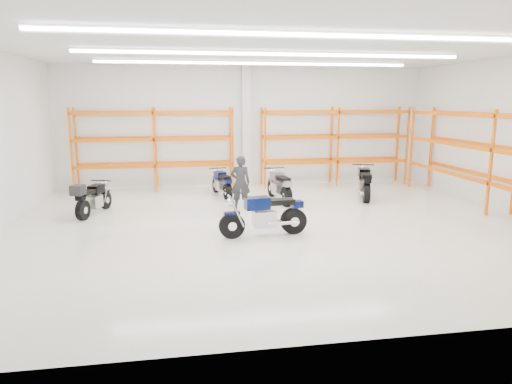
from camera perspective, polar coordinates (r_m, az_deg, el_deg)
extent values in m
plane|color=beige|center=(12.11, 2.74, -4.12)|extent=(14.00, 14.00, 0.00)
cube|color=white|center=(17.61, -1.32, 8.16)|extent=(14.00, 0.02, 4.50)
cube|color=white|center=(6.03, 14.95, 1.61)|extent=(14.00, 0.02, 4.50)
cube|color=white|center=(11.74, 2.95, 17.55)|extent=(14.00, 12.00, 0.02)
cube|color=white|center=(8.84, 7.32, 18.87)|extent=(10.00, 0.22, 0.10)
cube|color=white|center=(12.22, 2.43, 16.84)|extent=(10.00, 0.22, 0.10)
cube|color=white|center=(15.16, 0.02, 15.78)|extent=(10.00, 0.22, 0.10)
cylinder|color=black|center=(10.87, -3.03, -4.25)|extent=(0.63, 0.19, 0.62)
cylinder|color=black|center=(11.28, 4.71, -3.63)|extent=(0.66, 0.25, 0.64)
cylinder|color=silver|center=(10.87, -3.03, -4.25)|extent=(0.22, 0.17, 0.21)
cylinder|color=silver|center=(11.28, 4.71, -3.63)|extent=(0.25, 0.23, 0.23)
cube|color=#06103C|center=(10.79, -3.05, -2.66)|extent=(0.39, 0.19, 0.06)
cube|color=#B7B7BC|center=(11.02, 1.07, -3.33)|extent=(0.57, 0.43, 0.39)
cube|color=#A5A5AA|center=(11.16, 3.01, -3.71)|extent=(0.73, 0.20, 0.08)
cube|color=#06103C|center=(10.88, 0.14, -1.40)|extent=(0.61, 0.41, 0.29)
cube|color=black|center=(11.05, 3.03, -1.22)|extent=(0.71, 0.38, 0.12)
cube|color=#06103C|center=(11.21, 5.14, -1.50)|extent=(0.29, 0.25, 0.17)
cylinder|color=black|center=(10.75, -1.67, -0.32)|extent=(0.11, 0.72, 0.04)
sphere|color=silver|center=(10.72, -3.28, -1.28)|extent=(0.20, 0.20, 0.20)
cylinder|color=silver|center=(11.03, 3.48, -3.91)|extent=(0.78, 0.17, 0.09)
cylinder|color=black|center=(14.54, -18.25, -0.98)|extent=(0.27, 0.54, 0.54)
cylinder|color=black|center=(13.39, -20.83, -2.14)|extent=(0.33, 0.58, 0.55)
cylinder|color=silver|center=(14.54, -18.25, -0.98)|extent=(0.17, 0.21, 0.18)
cylinder|color=silver|center=(13.39, -20.83, -2.14)|extent=(0.23, 0.24, 0.20)
cube|color=black|center=(14.49, -18.31, 0.06)|extent=(0.23, 0.35, 0.05)
cube|color=#B7B7BC|center=(13.92, -19.56, -1.15)|extent=(0.45, 0.54, 0.34)
cube|color=#A5A5AA|center=(13.65, -20.21, -1.81)|extent=(0.30, 0.63, 0.07)
cube|color=black|center=(13.99, -19.35, 0.35)|extent=(0.45, 0.57, 0.25)
cube|color=black|center=(13.56, -20.33, -0.05)|extent=(0.44, 0.64, 0.11)
cube|color=black|center=(13.25, -21.09, -0.67)|extent=(0.26, 0.28, 0.14)
cylinder|color=black|center=(14.22, -18.83, 1.36)|extent=(0.60, 0.23, 0.03)
sphere|color=silver|center=(14.48, -18.30, 0.99)|extent=(0.17, 0.17, 0.17)
cylinder|color=silver|center=(13.68, -20.80, -1.82)|extent=(0.29, 0.66, 0.08)
cube|color=black|center=(13.12, -21.39, 0.23)|extent=(0.39, 0.42, 0.27)
cylinder|color=black|center=(16.33, -5.05, 0.86)|extent=(0.22, 0.55, 0.54)
cylinder|color=black|center=(15.07, -3.55, 0.04)|extent=(0.28, 0.57, 0.55)
cylinder|color=silver|center=(16.33, -5.05, 0.86)|extent=(0.16, 0.20, 0.18)
cylinder|color=silver|center=(15.07, -3.55, 0.04)|extent=(0.22, 0.23, 0.20)
cube|color=#070D47|center=(16.28, -5.07, 1.79)|extent=(0.20, 0.34, 0.05)
cube|color=#B7B7BC|center=(15.65, -4.31, 0.82)|extent=(0.42, 0.52, 0.34)
cube|color=#A5A5AA|center=(15.35, -3.92, 0.27)|extent=(0.24, 0.63, 0.07)
cube|color=#070D47|center=(15.75, -4.50, 2.13)|extent=(0.41, 0.55, 0.25)
cube|color=black|center=(15.28, -3.94, 1.85)|extent=(0.39, 0.63, 0.11)
cube|color=#070D47|center=(14.94, -3.48, 1.36)|extent=(0.24, 0.27, 0.14)
cylinder|color=black|center=(16.00, -4.85, 2.98)|extent=(0.62, 0.17, 0.03)
sphere|color=silver|center=(16.28, -5.12, 2.61)|extent=(0.17, 0.17, 0.17)
cylinder|color=silver|center=(15.28, -4.38, 0.21)|extent=(0.23, 0.67, 0.08)
cylinder|color=black|center=(15.57, 1.98, 0.51)|extent=(0.19, 0.61, 0.61)
cylinder|color=black|center=(14.16, 3.83, -0.56)|extent=(0.25, 0.64, 0.63)
cylinder|color=silver|center=(15.57, 1.98, 0.51)|extent=(0.16, 0.22, 0.20)
cylinder|color=silver|center=(14.16, 3.83, -0.56)|extent=(0.22, 0.24, 0.22)
cube|color=gray|center=(15.51, 1.98, 1.61)|extent=(0.19, 0.38, 0.06)
cube|color=#B7B7BC|center=(14.81, 2.90, 0.42)|extent=(0.42, 0.56, 0.38)
cube|color=#A5A5AA|center=(14.48, 3.38, -0.25)|extent=(0.20, 0.71, 0.08)
cube|color=gray|center=(14.91, 2.69, 1.99)|extent=(0.40, 0.60, 0.28)
cube|color=black|center=(14.39, 3.40, 1.64)|extent=(0.37, 0.69, 0.12)
cube|color=gray|center=(14.01, 3.96, 1.03)|extent=(0.25, 0.28, 0.16)
cylinder|color=black|center=(15.20, 2.29, 3.02)|extent=(0.71, 0.11, 0.04)
sphere|color=silver|center=(15.51, 1.95, 2.59)|extent=(0.19, 0.19, 0.19)
cylinder|color=silver|center=(14.39, 2.82, -0.32)|extent=(0.17, 0.76, 0.09)
cylinder|color=black|center=(16.57, 13.04, 0.92)|extent=(0.30, 0.63, 0.62)
cylinder|color=black|center=(15.04, 13.64, -0.11)|extent=(0.36, 0.67, 0.65)
cylinder|color=silver|center=(16.57, 13.04, 0.92)|extent=(0.20, 0.24, 0.21)
cylinder|color=silver|center=(15.04, 13.64, -0.11)|extent=(0.26, 0.28, 0.23)
cube|color=black|center=(16.52, 13.08, 1.99)|extent=(0.26, 0.40, 0.06)
cube|color=#B7B7BC|center=(15.75, 13.35, 0.84)|extent=(0.51, 0.63, 0.40)
cube|color=#A5A5AA|center=(15.39, 13.49, 0.19)|extent=(0.33, 0.73, 0.08)
cube|color=black|center=(15.87, 13.35, 2.36)|extent=(0.50, 0.66, 0.29)
cube|color=black|center=(15.30, 13.58, 2.02)|extent=(0.49, 0.75, 0.12)
cube|color=black|center=(14.89, 13.75, 1.44)|extent=(0.30, 0.32, 0.17)
cylinder|color=black|center=(16.19, 13.25, 3.36)|extent=(0.71, 0.24, 0.04)
sphere|color=silver|center=(16.52, 13.11, 2.94)|extent=(0.20, 0.20, 0.20)
cylinder|color=silver|center=(15.33, 12.89, 0.17)|extent=(0.31, 0.78, 0.09)
imported|color=black|center=(13.67, -1.96, 1.18)|extent=(0.63, 0.44, 1.63)
cube|color=white|center=(17.43, -1.23, 8.13)|extent=(0.32, 0.32, 4.50)
cube|color=#E85505|center=(17.77, -21.53, 4.98)|extent=(0.07, 0.07, 3.00)
cube|color=#E85505|center=(17.00, -22.08, 4.68)|extent=(0.07, 0.07, 3.00)
cube|color=#E85505|center=(17.40, -12.45, 5.39)|extent=(0.07, 0.07, 3.00)
cube|color=#E85505|center=(16.61, -12.59, 5.11)|extent=(0.07, 0.07, 3.00)
cube|color=#E85505|center=(17.48, -3.21, 5.66)|extent=(0.07, 0.07, 3.00)
cube|color=#E85505|center=(16.69, -2.91, 5.39)|extent=(0.07, 0.07, 3.00)
cube|color=#E85505|center=(17.47, -12.38, 3.55)|extent=(5.60, 0.07, 0.12)
cube|color=#E85505|center=(16.67, -12.51, 3.18)|extent=(5.60, 0.07, 0.12)
cube|color=#E85505|center=(17.37, -12.51, 6.62)|extent=(5.60, 0.07, 0.12)
cube|color=#E85505|center=(16.57, -12.65, 6.39)|extent=(5.60, 0.07, 0.12)
cube|color=#E85505|center=(17.32, -12.64, 9.71)|extent=(5.60, 0.07, 0.12)
cube|color=#E85505|center=(16.52, -12.79, 9.63)|extent=(5.60, 0.07, 0.12)
cube|color=#E85505|center=(17.65, 0.69, 5.73)|extent=(0.07, 0.07, 3.00)
cube|color=#E85505|center=(16.86, 1.16, 5.47)|extent=(0.07, 0.07, 3.00)
cube|color=#E85505|center=(18.34, 9.38, 5.79)|extent=(0.07, 0.07, 3.00)
cube|color=#E85505|center=(17.59, 10.21, 5.53)|extent=(0.07, 0.07, 3.00)
cube|color=#E85505|center=(19.42, 17.27, 5.74)|extent=(0.07, 0.07, 3.00)
cube|color=#E85505|center=(18.71, 18.36, 5.48)|extent=(0.07, 0.07, 3.00)
cube|color=#E85505|center=(18.40, 9.32, 4.05)|extent=(5.60, 0.07, 0.12)
cube|color=#E85505|center=(17.65, 10.15, 3.72)|extent=(5.60, 0.07, 0.12)
cube|color=#E85505|center=(18.31, 9.41, 6.96)|extent=(5.60, 0.07, 0.12)
cube|color=#E85505|center=(17.56, 10.25, 6.75)|extent=(5.60, 0.07, 0.12)
cube|color=#E85505|center=(18.26, 9.51, 9.89)|extent=(5.60, 0.07, 0.12)
cube|color=#E85505|center=(17.51, 10.36, 9.81)|extent=(5.60, 0.07, 0.12)
cube|color=#E85505|center=(14.36, 27.29, 3.17)|extent=(0.07, 0.07, 3.00)
cube|color=#E85505|center=(18.53, 21.06, 5.25)|extent=(0.07, 0.07, 3.00)
cube|color=#E85505|center=(18.14, 18.87, 5.28)|extent=(0.07, 0.07, 3.00)
cube|color=#E85505|center=(14.44, 27.09, 0.97)|extent=(0.07, 9.00, 0.12)
cube|color=#E85505|center=(14.32, 27.43, 4.66)|extent=(0.07, 9.00, 0.12)
cube|color=#E85505|center=(14.26, 27.77, 8.39)|extent=(0.07, 9.00, 0.12)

